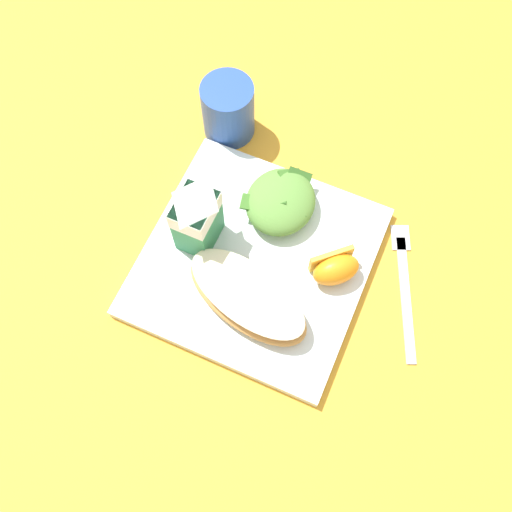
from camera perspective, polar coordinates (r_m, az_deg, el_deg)
ground at (r=0.77m, az=0.00°, el=-0.75°), size 3.00×3.00×0.00m
white_plate at (r=0.76m, az=0.00°, el=-0.53°), size 0.28×0.28×0.02m
cheesy_pizza_bread at (r=0.72m, az=-0.82°, el=-3.96°), size 0.12×0.18×0.04m
green_salad_pile at (r=0.77m, az=2.46°, el=5.27°), size 0.10×0.09×0.04m
milk_carton at (r=0.72m, az=-5.69°, el=4.08°), size 0.06×0.05×0.11m
orange_wedge_front at (r=0.74m, az=7.69°, el=-1.21°), size 0.07×0.07×0.04m
metal_fork at (r=0.78m, az=14.17°, el=-2.21°), size 0.18×0.09×0.01m
drinking_blue_cup at (r=0.84m, az=-2.72°, el=13.93°), size 0.07×0.07×0.09m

